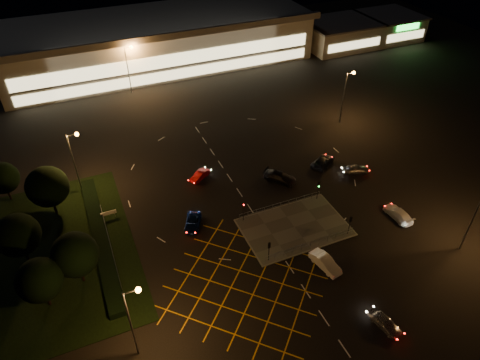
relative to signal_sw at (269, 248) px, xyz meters
name	(u,v)px	position (x,y,z in m)	size (l,w,h in m)	color
ground	(275,222)	(4.00, 5.99, -2.37)	(180.00, 180.00, 0.00)	black
pedestrian_island	(294,227)	(6.00, 3.99, -2.31)	(14.00, 9.00, 0.12)	#4C4944
grass_verge	(62,251)	(-24.00, 11.99, -2.33)	(18.00, 30.00, 0.08)	black
hedge	(101,238)	(-19.00, 11.99, -1.87)	(2.00, 26.00, 1.00)	black
supermarket	(158,40)	(4.00, 67.95, 2.95)	(72.00, 26.50, 10.50)	beige
retail_unit_a	(339,34)	(50.00, 59.97, 0.85)	(18.80, 14.80, 6.35)	beige
retail_unit_b	(389,26)	(66.00, 59.95, 0.85)	(14.80, 14.80, 6.35)	beige
streetlight_sw	(133,314)	(-17.56, -6.01, 4.20)	(1.78, 0.56, 10.03)	slate
streetlight_se	(479,210)	(24.44, -8.01, 4.20)	(1.78, 0.56, 10.03)	slate
streetlight_nw	(75,154)	(-19.56, 23.99, 4.20)	(1.78, 0.56, 10.03)	slate
streetlight_ne	(346,90)	(28.44, 25.99, 4.20)	(1.78, 0.56, 10.03)	slate
streetlight_far_left	(129,63)	(-5.56, 53.99, 4.20)	(1.78, 0.56, 10.03)	slate
streetlight_far_right	(295,34)	(34.44, 55.99, 4.20)	(1.78, 0.56, 10.03)	slate
signal_sw	(269,248)	(0.00, 0.00, 0.00)	(0.28, 0.30, 3.15)	black
signal_se	(350,222)	(12.00, 0.00, 0.00)	(0.28, 0.30, 3.15)	black
signal_nw	(243,208)	(0.00, 7.99, 0.00)	(0.28, 0.30, 3.15)	black
signal_ne	(318,187)	(12.00, 7.99, 0.00)	(0.28, 0.30, 3.15)	black
tree_a	(40,280)	(-26.00, 3.99, 1.97)	(5.04, 5.04, 6.86)	black
tree_b	(18,235)	(-28.00, 11.99, 2.28)	(5.40, 5.40, 7.35)	black
tree_c	(48,187)	(-24.00, 19.99, 2.59)	(5.76, 5.76, 7.84)	black
tree_d	(2,178)	(-30.00, 25.99, 1.65)	(4.68, 4.68, 6.37)	black
tree_e	(75,255)	(-22.00, 5.99, 2.28)	(5.40, 5.40, 7.35)	black
car_near_silver	(385,322)	(7.53, -13.45, -1.70)	(1.57, 3.90, 1.33)	silver
car_queue_white	(325,262)	(6.07, -3.64, -1.61)	(1.60, 4.58, 1.51)	white
car_left_blue	(193,222)	(-6.78, 9.92, -1.76)	(2.02, 4.39, 1.22)	navy
car_far_dkgrey	(280,177)	(8.97, 14.12, -1.60)	(2.15, 5.29, 1.53)	black
car_right_silver	(356,169)	(21.20, 11.32, -1.66)	(1.66, 4.12, 1.41)	#9DA0A4
car_circ_red	(200,175)	(-2.37, 19.72, -1.75)	(1.30, 3.72, 1.23)	maroon
car_east_grey	(323,161)	(17.45, 15.19, -1.69)	(2.25, 4.88, 1.36)	black
car_approach_white	(398,214)	(20.46, 0.04, -1.67)	(1.96, 4.81, 1.40)	silver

